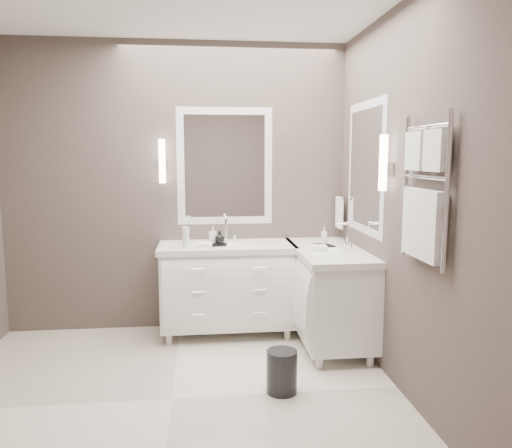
{
  "coord_description": "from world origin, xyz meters",
  "views": [
    {
      "loc": [
        0.21,
        -3.26,
        1.65
      ],
      "look_at": [
        0.66,
        0.7,
        1.1
      ],
      "focal_mm": 35.0,
      "sensor_mm": 36.0,
      "label": 1
    }
  ],
  "objects": [
    {
      "name": "floor",
      "position": [
        0.0,
        0.0,
        -0.01
      ],
      "size": [
        3.2,
        3.0,
        0.01
      ],
      "primitive_type": "cube",
      "color": "silver",
      "rests_on": "ground"
    },
    {
      "name": "wall_back",
      "position": [
        0.0,
        1.5,
        1.35
      ],
      "size": [
        3.2,
        0.01,
        2.7
      ],
      "primitive_type": "cube",
      "color": "#4B403C",
      "rests_on": "floor"
    },
    {
      "name": "wall_front",
      "position": [
        0.0,
        -1.5,
        1.35
      ],
      "size": [
        3.2,
        0.01,
        2.7
      ],
      "primitive_type": "cube",
      "color": "#4B403C",
      "rests_on": "floor"
    },
    {
      "name": "wall_right",
      "position": [
        1.6,
        0.0,
        1.35
      ],
      "size": [
        0.01,
        3.0,
        2.7
      ],
      "primitive_type": "cube",
      "color": "#4B403C",
      "rests_on": "floor"
    },
    {
      "name": "vanity_back",
      "position": [
        0.45,
        1.23,
        0.49
      ],
      "size": [
        1.24,
        0.59,
        0.97
      ],
      "color": "white",
      "rests_on": "floor"
    },
    {
      "name": "vanity_right",
      "position": [
        1.33,
        0.9,
        0.49
      ],
      "size": [
        0.59,
        1.24,
        0.97
      ],
      "color": "white",
      "rests_on": "floor"
    },
    {
      "name": "mirror_back",
      "position": [
        0.45,
        1.49,
        1.55
      ],
      "size": [
        0.9,
        0.02,
        1.1
      ],
      "color": "white",
      "rests_on": "wall_back"
    },
    {
      "name": "mirror_right",
      "position": [
        1.59,
        0.8,
        1.55
      ],
      "size": [
        0.02,
        0.9,
        1.1
      ],
      "color": "white",
      "rests_on": "wall_right"
    },
    {
      "name": "sconce_back",
      "position": [
        -0.13,
        1.43,
        1.59
      ],
      "size": [
        0.06,
        0.06,
        0.4
      ],
      "color": "white",
      "rests_on": "wall_back"
    },
    {
      "name": "sconce_right",
      "position": [
        1.53,
        0.22,
        1.59
      ],
      "size": [
        0.06,
        0.06,
        0.4
      ],
      "color": "white",
      "rests_on": "wall_right"
    },
    {
      "name": "towel_bar_corner",
      "position": [
        1.54,
        1.36,
        1.12
      ],
      "size": [
        0.03,
        0.22,
        0.3
      ],
      "color": "white",
      "rests_on": "wall_right"
    },
    {
      "name": "towel_ladder",
      "position": [
        1.55,
        -0.4,
        1.39
      ],
      "size": [
        0.06,
        0.58,
        0.9
      ],
      "color": "white",
      "rests_on": "wall_right"
    },
    {
      "name": "waste_bin",
      "position": [
        0.76,
        0.02,
        0.15
      ],
      "size": [
        0.27,
        0.27,
        0.3
      ],
      "primitive_type": "cylinder",
      "rotation": [
        0.0,
        0.0,
        0.33
      ],
      "color": "black",
      "rests_on": "floor"
    },
    {
      "name": "amenity_tray_back",
      "position": [
        0.35,
        1.17,
        0.86
      ],
      "size": [
        0.19,
        0.16,
        0.02
      ],
      "primitive_type": "cube",
      "rotation": [
        0.0,
        0.0,
        0.25
      ],
      "color": "black",
      "rests_on": "vanity_back"
    },
    {
      "name": "amenity_tray_right",
      "position": [
        1.29,
        0.95,
        0.86
      ],
      "size": [
        0.17,
        0.2,
        0.03
      ],
      "primitive_type": "cube",
      "rotation": [
        0.0,
        0.0,
        0.26
      ],
      "color": "black",
      "rests_on": "vanity_right"
    },
    {
      "name": "water_bottle",
      "position": [
        0.08,
        1.09,
        0.94
      ],
      "size": [
        0.07,
        0.07,
        0.18
      ],
      "primitive_type": "cylinder",
      "rotation": [
        0.0,
        0.0,
        0.09
      ],
      "color": "silver",
      "rests_on": "vanity_back"
    },
    {
      "name": "soap_bottle_a",
      "position": [
        0.32,
        1.19,
        0.95
      ],
      "size": [
        0.07,
        0.07,
        0.14
      ],
      "primitive_type": "imported",
      "rotation": [
        0.0,
        0.0,
        -0.04
      ],
      "color": "white",
      "rests_on": "amenity_tray_back"
    },
    {
      "name": "soap_bottle_b",
      "position": [
        0.38,
        1.14,
        0.93
      ],
      "size": [
        0.11,
        0.11,
        0.11
      ],
      "primitive_type": "imported",
      "rotation": [
        0.0,
        0.0,
        -0.42
      ],
      "color": "black",
      "rests_on": "amenity_tray_back"
    },
    {
      "name": "soap_bottle_c",
      "position": [
        1.29,
        0.95,
        0.95
      ],
      "size": [
        0.08,
        0.08,
        0.16
      ],
      "primitive_type": "imported",
      "rotation": [
        0.0,
        0.0,
        -0.32
      ],
      "color": "white",
      "rests_on": "amenity_tray_right"
    }
  ]
}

